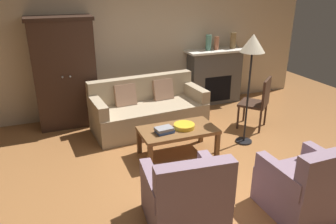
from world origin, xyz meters
TOP-DOWN VIEW (x-y plane):
  - ground_plane at (0.00, 0.00)m, footprint 9.60×9.60m
  - back_wall at (0.00, 2.55)m, footprint 7.20×0.10m
  - fireplace at (1.55, 2.30)m, footprint 1.26×0.48m
  - armoire at (-1.40, 2.22)m, footprint 1.06×0.57m
  - couch at (-0.14, 1.54)m, footprint 1.98×0.99m
  - coffee_table at (-0.04, 0.47)m, footprint 1.10×0.60m
  - fruit_bowl at (0.05, 0.46)m, footprint 0.30×0.30m
  - book_stack at (-0.27, 0.41)m, footprint 0.27×0.20m
  - mantel_vase_jade at (1.37, 2.28)m, footprint 0.11×0.11m
  - mantel_vase_terracotta at (1.55, 2.28)m, footprint 0.10×0.10m
  - mantel_vase_bronze at (1.93, 2.28)m, footprint 0.12×0.12m
  - armchair_near_left at (-0.55, -0.94)m, footprint 0.85×0.84m
  - armchair_near_right at (0.74, -1.23)m, footprint 0.79×0.78m
  - side_chair_wooden at (1.61, 0.85)m, footprint 0.62×0.62m
  - floor_lamp at (1.10, 0.46)m, footprint 0.36×0.36m

SIDE VIEW (x-z plane):
  - ground_plane at x=0.00m, z-range 0.00..0.00m
  - armchair_near_left at x=-0.55m, z-range -0.12..0.76m
  - armchair_near_right at x=0.74m, z-range -0.12..0.76m
  - couch at x=-0.14m, z-range -0.11..0.75m
  - coffee_table at x=-0.04m, z-range 0.16..0.58m
  - fruit_bowl at x=0.05m, z-range 0.42..0.48m
  - book_stack at x=-0.27m, z-range 0.42..0.50m
  - side_chair_wooden at x=1.61m, z-range 0.06..0.96m
  - fireplace at x=1.55m, z-range 0.01..1.13m
  - armoire at x=-1.40m, z-range 0.00..1.88m
  - mantel_vase_terracotta at x=1.55m, z-range 1.12..1.38m
  - mantel_vase_jade at x=1.37m, z-range 1.12..1.42m
  - mantel_vase_bronze at x=1.93m, z-range 1.12..1.43m
  - back_wall at x=0.00m, z-range 0.00..2.80m
  - floor_lamp at x=1.10m, z-range 0.62..2.32m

